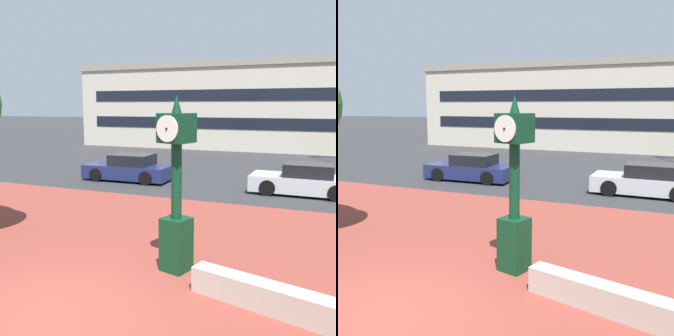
% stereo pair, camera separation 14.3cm
% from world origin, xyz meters
% --- Properties ---
extents(ground_plane, '(200.00, 200.00, 0.00)m').
position_xyz_m(ground_plane, '(0.00, 0.00, 0.00)').
color(ground_plane, '#2D2D30').
extents(plaza_brick_paving, '(44.00, 12.93, 0.01)m').
position_xyz_m(plaza_brick_paving, '(0.00, 2.47, 0.00)').
color(plaza_brick_paving, brown).
rests_on(plaza_brick_paving, ground).
extents(planter_wall, '(3.20, 1.20, 0.50)m').
position_xyz_m(planter_wall, '(3.61, 1.59, 0.25)').
color(planter_wall, '#ADA393').
rests_on(planter_wall, ground).
extents(street_clock, '(0.76, 0.79, 3.81)m').
position_xyz_m(street_clock, '(1.38, 2.65, 1.72)').
color(street_clock, '#0C381E').
rests_on(street_clock, ground).
extents(car_street_near, '(4.23, 2.00, 1.28)m').
position_xyz_m(car_street_near, '(-4.57, 11.71, 0.57)').
color(car_street_near, navy).
rests_on(car_street_near, ground).
extents(car_street_mid, '(4.16, 1.87, 1.28)m').
position_xyz_m(car_street_mid, '(3.46, 11.61, 0.57)').
color(car_street_mid, '#B7BABF').
rests_on(car_street_mid, ground).
extents(civic_building, '(29.39, 13.30, 7.07)m').
position_xyz_m(civic_building, '(-2.15, 32.05, 3.54)').
color(civic_building, beige).
rests_on(civic_building, ground).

